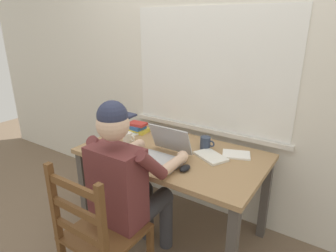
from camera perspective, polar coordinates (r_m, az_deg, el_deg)
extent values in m
plane|color=brown|center=(2.58, 0.85, -19.82)|extent=(8.00, 8.00, 0.00)
cube|color=silver|center=(2.43, 7.23, 11.47)|extent=(6.00, 0.04, 2.60)
cube|color=white|center=(2.39, 8.14, 10.86)|extent=(1.38, 0.01, 0.97)
cube|color=beige|center=(2.51, 7.53, -0.66)|extent=(1.44, 0.06, 0.04)
cube|color=#9E7A51|center=(2.20, 0.94, -5.52)|extent=(1.37, 0.79, 0.03)
cube|color=#4C4742|center=(2.52, -16.16, -12.12)|extent=(0.06, 0.06, 0.69)
cube|color=#4C4742|center=(2.95, -5.94, -6.52)|extent=(0.06, 0.06, 0.69)
cube|color=#4C4742|center=(2.44, 18.63, -13.55)|extent=(0.06, 0.06, 0.69)
cube|color=brown|center=(1.82, -10.06, -11.56)|extent=(0.34, 0.20, 0.50)
sphere|color=#DBB293|center=(1.65, -10.87, 0.27)|extent=(0.19, 0.19, 0.19)
sphere|color=#282D47|center=(1.63, -10.99, 2.00)|extent=(0.17, 0.17, 0.17)
cube|color=#282D47|center=(1.70, -8.95, 2.13)|extent=(0.13, 0.10, 0.01)
cylinder|color=#38383D|center=(2.13, -7.69, -14.34)|extent=(0.13, 0.40, 0.13)
cylinder|color=#38383D|center=(2.03, -3.69, -16.02)|extent=(0.13, 0.40, 0.13)
cylinder|color=#38383D|center=(2.38, -4.15, -16.73)|extent=(0.10, 0.10, 0.46)
cylinder|color=#38383D|center=(2.30, -0.39, -18.25)|extent=(0.10, 0.10, 0.46)
cylinder|color=brown|center=(1.93, -12.86, -4.57)|extent=(0.10, 0.25, 0.25)
cylinder|color=#DBB293|center=(2.12, -8.21, -4.79)|extent=(0.07, 0.28, 0.07)
sphere|color=#DBB293|center=(2.21, -5.61, -3.61)|extent=(0.08, 0.08, 0.08)
cylinder|color=brown|center=(1.68, -3.25, -7.79)|extent=(0.10, 0.25, 0.25)
cylinder|color=#DBB293|center=(1.90, 0.99, -7.61)|extent=(0.07, 0.28, 0.07)
sphere|color=#DBB293|center=(2.01, 2.92, -6.00)|extent=(0.08, 0.08, 0.08)
cube|color=brown|center=(1.90, -12.19, -19.79)|extent=(0.42, 0.42, 0.02)
cube|color=brown|center=(2.25, -11.75, -19.98)|extent=(0.04, 0.04, 0.44)
cube|color=brown|center=(1.53, -12.90, -18.88)|extent=(0.04, 0.04, 0.48)
cube|color=brown|center=(1.79, -21.68, -13.78)|extent=(0.04, 0.04, 0.48)
cube|color=brown|center=(1.72, -17.25, -19.43)|extent=(0.36, 0.02, 0.04)
cube|color=brown|center=(1.64, -17.76, -15.61)|extent=(0.36, 0.02, 0.04)
cube|color=brown|center=(1.57, -18.29, -11.41)|extent=(0.36, 0.02, 0.04)
cube|color=#ADAFB2|center=(2.04, -1.97, -6.89)|extent=(0.33, 0.23, 0.02)
cube|color=silver|center=(2.03, -1.98, -6.65)|extent=(0.29, 0.17, 0.00)
cube|color=#ADAFB2|center=(2.11, 0.47, -2.64)|extent=(0.33, 0.09, 0.21)
cube|color=#99A8B2|center=(2.11, 0.47, -2.64)|extent=(0.29, 0.08, 0.18)
ellipsoid|color=black|center=(1.92, 3.38, -8.33)|extent=(0.06, 0.10, 0.03)
cylinder|color=silver|center=(2.36, -8.02, -2.28)|extent=(0.08, 0.08, 0.09)
torus|color=silver|center=(2.33, -7.10, -2.45)|extent=(0.05, 0.01, 0.05)
cylinder|color=#2D384C|center=(2.24, 7.39, -3.35)|extent=(0.08, 0.08, 0.10)
torus|color=#2D384C|center=(2.22, 8.59, -3.51)|extent=(0.05, 0.01, 0.05)
cube|color=gold|center=(2.59, -5.96, -0.78)|extent=(0.19, 0.14, 0.03)
cube|color=#2D5B9E|center=(2.58, -6.42, -0.09)|extent=(0.17, 0.13, 0.03)
cube|color=#BC332D|center=(2.56, -6.06, 0.42)|extent=(0.16, 0.12, 0.02)
cube|color=white|center=(2.60, -6.71, -0.95)|extent=(0.23, 0.19, 0.01)
cube|color=silver|center=(2.12, 8.46, -5.98)|extent=(0.28, 0.24, 0.02)
cube|color=white|center=(2.19, 13.36, -5.53)|extent=(0.24, 0.21, 0.01)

